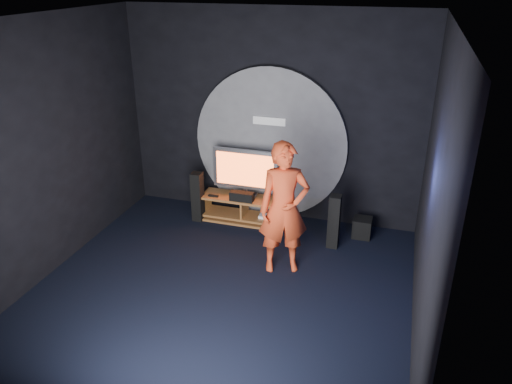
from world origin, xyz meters
TOP-DOWN VIEW (x-y plane):
  - floor at (0.00, 0.00)m, footprint 5.00×5.00m
  - back_wall at (0.00, 2.50)m, footprint 5.00×0.04m
  - front_wall at (0.00, -2.50)m, footprint 5.00×0.04m
  - left_wall at (-2.50, 0.00)m, footprint 0.04×5.00m
  - right_wall at (2.50, 0.00)m, footprint 0.04×5.00m
  - ceiling at (0.00, 0.00)m, footprint 5.00×5.00m
  - wall_disc_panel at (0.00, 2.44)m, footprint 2.60×0.11m
  - media_console at (-0.33, 2.05)m, footprint 1.47×0.45m
  - tv at (-0.33, 2.12)m, footprint 1.12×0.22m
  - center_speaker at (-0.33, 1.92)m, footprint 0.40×0.15m
  - remote at (-0.85, 1.93)m, footprint 0.18×0.05m
  - tower_speaker_left at (-1.11, 1.87)m, footprint 0.17×0.19m
  - tower_speaker_right at (1.26, 1.65)m, footprint 0.17×0.19m
  - subwoofer at (1.66, 2.09)m, footprint 0.29×0.29m
  - player at (0.66, 0.81)m, footprint 0.82×0.69m

SIDE VIEW (x-z plane):
  - floor at x=0.00m, z-range 0.00..0.00m
  - subwoofer at x=1.66m, z-range 0.00..0.32m
  - media_console at x=-0.33m, z-range -0.03..0.42m
  - tower_speaker_left at x=-1.11m, z-range 0.00..0.87m
  - tower_speaker_right at x=1.26m, z-range 0.00..0.87m
  - remote at x=-0.85m, z-range 0.45..0.47m
  - center_speaker at x=-0.33m, z-range 0.45..0.60m
  - tv at x=-0.33m, z-range 0.49..1.32m
  - player at x=0.66m, z-range 0.00..1.92m
  - wall_disc_panel at x=0.00m, z-range 0.00..2.60m
  - back_wall at x=0.00m, z-range 0.00..3.50m
  - front_wall at x=0.00m, z-range 0.00..3.50m
  - left_wall at x=-2.50m, z-range 0.00..3.50m
  - right_wall at x=2.50m, z-range 0.00..3.50m
  - ceiling at x=0.00m, z-range 3.50..3.51m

